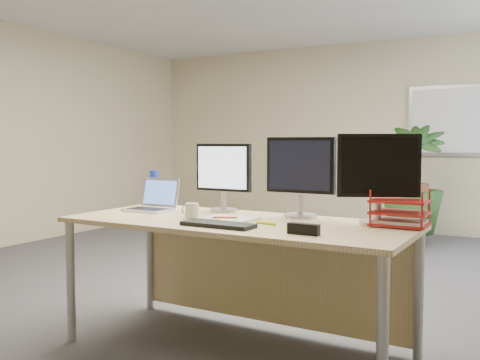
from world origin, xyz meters
The scene contains 17 objects.
floor centered at (0.00, 0.00, 0.00)m, with size 8.00×8.00×0.00m, color #45454A.
back_wall centered at (0.00, 4.00, 1.35)m, with size 7.00×0.04×2.70m, color beige.
whiteboard centered at (1.20, 3.97, 1.55)m, with size 1.30×0.04×0.95m.
desk centered at (0.54, -0.79, 0.63)m, with size 2.09×0.92×0.80m.
floor_plant centered at (0.79, 3.04, 0.75)m, with size 0.84×0.84×1.50m, color #153613.
monitor_left centered at (0.26, -0.59, 1.06)m, with size 0.41×0.19×0.46m.
monitor_right centered at (0.82, -0.60, 1.08)m, with size 0.45×0.20×0.50m.
monitor_dark centered at (1.32, -0.66, 1.09)m, with size 0.43×0.23×0.51m.
laptop centered at (-0.20, -0.76, 0.85)m, with size 0.31×0.27×0.22m.
keyboard centered at (0.56, -1.16, 0.81)m, with size 0.42×0.14×0.02m, color black.
coffee_mug centered at (0.24, -0.95, 0.84)m, with size 0.12×0.08×0.09m.
spiral_notebook centered at (0.49, -0.89, 0.80)m, with size 0.30×0.22×0.01m, color silver.
orange_pen centered at (0.48, -0.94, 0.81)m, with size 0.01×0.01×0.15m, color #D34E17.
yellow_highlighter centered at (0.76, -0.96, 0.80)m, with size 0.02×0.02×0.13m, color #F5F91A.
water_bottle centered at (-0.33, -0.57, 0.92)m, with size 0.07×0.07×0.26m.
letter_tray centered at (1.44, -0.67, 0.86)m, with size 0.31×0.23×0.14m.
stapler centered at (1.07, -1.17, 0.82)m, with size 0.16×0.04×0.05m, color black.
Camera 1 is at (2.07, -3.66, 1.26)m, focal length 40.00 mm.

